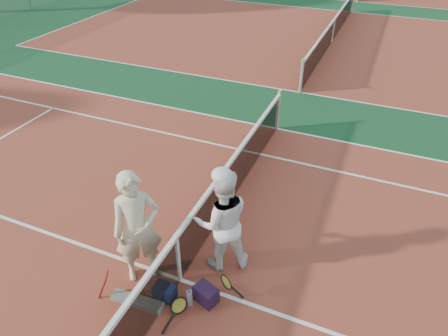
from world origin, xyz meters
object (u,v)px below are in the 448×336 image
object	(u,v)px
racket_spare	(179,307)
water_bottle	(190,298)
sports_bag_navy	(165,292)
player_a	(137,228)
racket_red	(107,286)
player_b	(222,221)
racket_black_held	(226,288)
sports_bag_purple	(206,294)
net_main	(178,258)

from	to	relation	value
racket_spare	water_bottle	world-z (taller)	water_bottle
sports_bag_navy	water_bottle	xyz separation A→B (m)	(0.42, 0.03, 0.02)
player_a	sports_bag_navy	size ratio (longest dim) A/B	6.13
sports_bag_navy	racket_red	bearing A→B (deg)	-156.81
player_b	racket_black_held	xyz separation A→B (m)	(0.35, -0.68, -0.69)
sports_bag_navy	sports_bag_purple	bearing A→B (deg)	17.76
player_b	racket_black_held	world-z (taller)	player_b
racket_red	racket_spare	size ratio (longest dim) A/B	0.96
net_main	player_a	size ratio (longest dim) A/B	5.43
player_a	sports_bag_navy	bearing A→B (deg)	-69.97
sports_bag_navy	racket_spare	bearing A→B (deg)	-21.37
player_b	player_a	bearing A→B (deg)	1.48
sports_bag_navy	player_a	bearing A→B (deg)	152.41
player_b	racket_spare	xyz separation A→B (m)	(-0.23, -1.14, -0.87)
net_main	player_a	xyz separation A→B (m)	(-0.62, -0.10, 0.50)
net_main	racket_spare	bearing A→B (deg)	-63.41
player_a	racket_red	size ratio (longest dim) A/B	3.56
player_a	player_b	xyz separation A→B (m)	(1.10, 0.73, -0.07)
net_main	racket_spare	world-z (taller)	net_main
net_main	player_a	bearing A→B (deg)	-170.93
sports_bag_purple	player_a	bearing A→B (deg)	175.35
player_b	sports_bag_navy	world-z (taller)	player_b
player_b	racket_red	distance (m)	2.02
player_a	sports_bag_purple	size ratio (longest dim) A/B	5.69
racket_black_held	sports_bag_navy	size ratio (longest dim) A/B	1.55
water_bottle	net_main	bearing A→B (deg)	135.28
player_b	racket_spare	world-z (taller)	player_b
racket_black_held	racket_red	bearing A→B (deg)	-5.30
racket_red	sports_bag_navy	bearing A→B (deg)	-2.69
racket_black_held	sports_bag_navy	world-z (taller)	racket_black_held
net_main	racket_red	size ratio (longest dim) A/B	19.30
racket_black_held	net_main	bearing A→B (deg)	-30.78
net_main	player_b	bearing A→B (deg)	52.54
racket_spare	racket_red	bearing A→B (deg)	105.52
racket_spare	player_a	bearing A→B (deg)	68.91
racket_red	sports_bag_purple	bearing A→B (deg)	-5.01
player_b	water_bottle	world-z (taller)	player_b
player_a	racket_red	distance (m)	0.99
player_a	racket_spare	distance (m)	1.35
player_a	racket_spare	bearing A→B (deg)	-67.82
player_a	net_main	bearing A→B (deg)	-33.32
racket_spare	sports_bag_purple	bearing A→B (deg)	-39.23
player_b	racket_red	xyz separation A→B (m)	(-1.33, -1.36, -0.66)
racket_black_held	water_bottle	distance (m)	0.58
racket_black_held	sports_bag_purple	world-z (taller)	racket_black_held
player_b	sports_bag_navy	size ratio (longest dim) A/B	5.70
sports_bag_purple	racket_spare	bearing A→B (deg)	-133.58
net_main	racket_red	xyz separation A→B (m)	(-0.85, -0.73, -0.23)
racket_spare	sports_bag_purple	world-z (taller)	sports_bag_purple
net_main	sports_bag_navy	bearing A→B (deg)	-97.99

